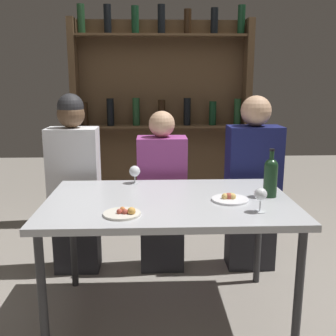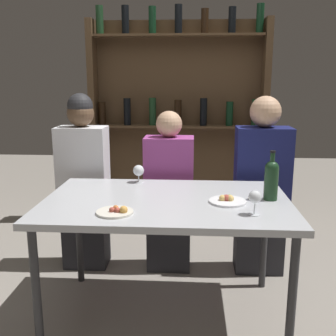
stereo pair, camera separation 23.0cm
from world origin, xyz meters
The scene contains 11 objects.
ground_plane centered at (0.00, 0.00, 0.00)m, with size 10.00×10.00×0.00m, color gray.
dining_table centered at (0.00, 0.00, 0.67)m, with size 1.38×0.87×0.73m.
wine_rack_wall centered at (0.00, 1.69, 1.05)m, with size 1.68×0.21×2.05m.
wine_bottle centered at (0.58, 0.03, 0.85)m, with size 0.08×0.08×0.28m.
wine_glass_0 centered at (0.45, -0.24, 0.82)m, with size 0.07×0.07×0.13m.
wine_glass_1 centered at (-0.21, 0.36, 0.81)m, with size 0.07×0.07×0.12m.
food_plate_0 centered at (0.34, -0.04, 0.74)m, with size 0.20×0.20×0.04m.
food_plate_1 centered at (-0.24, -0.26, 0.74)m, with size 0.19×0.19×0.04m.
seated_person_left centered at (-0.65, 0.63, 0.63)m, with size 0.35×0.22×1.29m.
seated_person_center centered at (-0.02, 0.63, 0.55)m, with size 0.35×0.22×1.17m.
seated_person_right centered at (0.64, 0.63, 0.61)m, with size 0.38×0.22×1.28m.
Camera 2 is at (0.14, -2.11, 1.38)m, focal length 42.00 mm.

